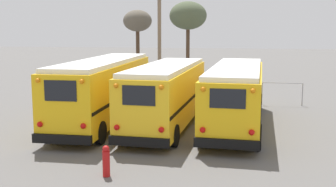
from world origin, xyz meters
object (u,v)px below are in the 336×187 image
object	(u,v)px
bare_tree_1	(138,22)
school_bus_0	(104,88)
school_bus_2	(236,93)
utility_pole	(159,31)
fire_hydrant	(106,161)
bare_tree_0	(188,16)
school_bus_1	(167,93)

from	to	relation	value
bare_tree_1	school_bus_0	bearing A→B (deg)	-80.72
school_bus_2	bare_tree_1	distance (m)	24.16
school_bus_2	utility_pole	bearing A→B (deg)	115.79
fire_hydrant	utility_pole	bearing A→B (deg)	96.08
bare_tree_0	bare_tree_1	size ratio (longest dim) A/B	1.10
fire_hydrant	school_bus_0	bearing A→B (deg)	108.54
school_bus_0	utility_pole	bearing A→B (deg)	88.47
fire_hydrant	school_bus_2	bearing A→B (deg)	62.84
utility_pole	bare_tree_0	bearing A→B (deg)	76.67
school_bus_0	bare_tree_0	distance (m)	20.03
school_bus_2	fire_hydrant	size ratio (longest dim) A/B	10.35
school_bus_0	bare_tree_1	size ratio (longest dim) A/B	1.64
school_bus_0	school_bus_1	distance (m)	3.33
school_bus_2	bare_tree_0	size ratio (longest dim) A/B	1.48
bare_tree_0	school_bus_2	bearing A→B (deg)	-76.22
school_bus_2	utility_pole	xyz separation A→B (m)	(-6.25, 12.93, 2.89)
school_bus_1	bare_tree_0	size ratio (longest dim) A/B	1.32
bare_tree_1	bare_tree_0	bearing A→B (deg)	-22.91
school_bus_1	school_bus_2	xyz separation A→B (m)	(3.30, 0.68, -0.02)
bare_tree_1	fire_hydrant	bearing A→B (deg)	-78.25
bare_tree_1	utility_pole	bearing A→B (deg)	-65.71
school_bus_1	bare_tree_1	world-z (taller)	bare_tree_1
school_bus_1	bare_tree_0	bearing A→B (deg)	94.11
utility_pole	fire_hydrant	distance (m)	21.28
school_bus_1	bare_tree_0	distance (m)	20.48
fire_hydrant	school_bus_1	bearing A→B (deg)	84.17
school_bus_0	bare_tree_0	bearing A→B (deg)	84.55
school_bus_0	fire_hydrant	distance (m)	8.16
bare_tree_1	fire_hydrant	distance (m)	30.48
bare_tree_0	fire_hydrant	world-z (taller)	bare_tree_0
school_bus_1	school_bus_0	bearing A→B (deg)	171.86
school_bus_0	school_bus_1	xyz separation A→B (m)	(3.30, -0.47, -0.09)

